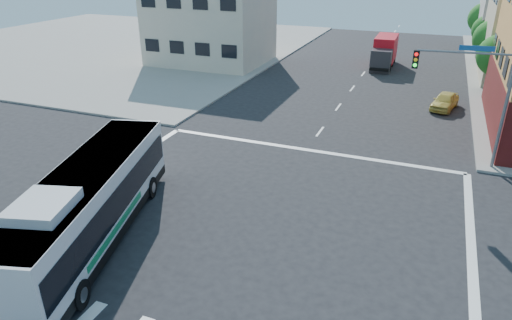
% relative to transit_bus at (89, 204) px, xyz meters
% --- Properties ---
extents(ground, '(120.00, 120.00, 0.00)m').
position_rel_transit_bus_xyz_m(ground, '(5.85, 3.65, -1.83)').
color(ground, black).
rests_on(ground, ground).
extents(sidewalk_nw, '(50.00, 50.00, 0.15)m').
position_rel_transit_bus_xyz_m(sidewalk_nw, '(-29.15, 38.65, -1.75)').
color(sidewalk_nw, gray).
rests_on(sidewalk_nw, ground).
extents(building_west, '(12.06, 10.06, 8.00)m').
position_rel_transit_bus_xyz_m(building_west, '(-11.17, 33.63, 2.18)').
color(building_west, beige).
rests_on(building_west, ground).
extents(signal_mast_ne, '(7.91, 1.13, 8.07)m').
position_rel_transit_bus_xyz_m(signal_mast_ne, '(14.92, 14.27, 3.15)').
color(signal_mast_ne, slate).
rests_on(signal_mast_ne, ground).
extents(street_tree_a, '(3.60, 3.60, 5.53)m').
position_rel_transit_bus_xyz_m(street_tree_a, '(17.75, 31.57, 1.76)').
color(street_tree_a, '#372414').
rests_on(street_tree_a, ground).
extents(street_tree_b, '(3.80, 3.80, 5.79)m').
position_rel_transit_bus_xyz_m(street_tree_b, '(17.75, 39.57, 1.92)').
color(street_tree_b, '#372414').
rests_on(street_tree_b, ground).
extents(street_tree_c, '(3.40, 3.40, 5.29)m').
position_rel_transit_bus_xyz_m(street_tree_c, '(17.75, 47.57, 1.63)').
color(street_tree_c, '#372414').
rests_on(street_tree_c, ground).
extents(street_tree_d, '(4.00, 4.00, 6.03)m').
position_rel_transit_bus_xyz_m(street_tree_d, '(17.75, 55.57, 2.05)').
color(street_tree_d, '#372414').
rests_on(street_tree_d, ground).
extents(transit_bus, '(6.04, 12.88, 3.74)m').
position_rel_transit_bus_xyz_m(transit_bus, '(0.00, 0.00, 0.00)').
color(transit_bus, black).
rests_on(transit_bus, ground).
extents(box_truck, '(2.19, 7.14, 3.20)m').
position_rel_transit_bus_xyz_m(box_truck, '(7.30, 38.67, -0.27)').
color(box_truck, '#29282D').
rests_on(box_truck, ground).
extents(parked_car, '(2.41, 4.16, 1.33)m').
position_rel_transit_bus_xyz_m(parked_car, '(13.84, 25.31, -1.16)').
color(parked_car, '#D7C252').
rests_on(parked_car, ground).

